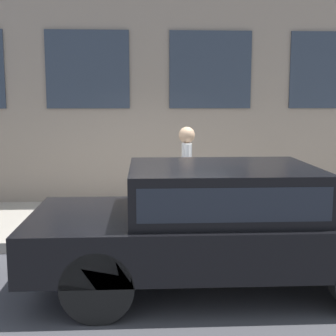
# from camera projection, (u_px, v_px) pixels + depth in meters

# --- Properties ---
(ground_plane) EXTENTS (80.00, 80.00, 0.00)m
(ground_plane) POSITION_uv_depth(u_px,v_px,m) (153.00, 252.00, 7.11)
(ground_plane) COLOR #47474C
(sidewalk) EXTENTS (2.86, 60.00, 0.17)m
(sidewalk) POSITION_uv_depth(u_px,v_px,m) (151.00, 222.00, 8.51)
(sidewalk) COLOR #A8A093
(sidewalk) RESTS_ON ground_plane
(building_facade) EXTENTS (0.33, 40.00, 8.58)m
(building_facade) POSITION_uv_depth(u_px,v_px,m) (149.00, 0.00, 9.46)
(building_facade) COLOR gray
(building_facade) RESTS_ON ground_plane
(fire_hydrant) EXTENTS (0.36, 0.47, 0.72)m
(fire_hydrant) POSITION_uv_depth(u_px,v_px,m) (149.00, 211.00, 7.46)
(fire_hydrant) COLOR gray
(fire_hydrant) RESTS_ON sidewalk
(person) EXTENTS (0.41, 0.27, 1.68)m
(person) POSITION_uv_depth(u_px,v_px,m) (187.00, 167.00, 7.80)
(person) COLOR #998466
(person) RESTS_ON sidewalk
(parked_car_black_near) EXTENTS (1.98, 4.60, 1.51)m
(parked_car_black_near) POSITION_uv_depth(u_px,v_px,m) (221.00, 218.00, 5.69)
(parked_car_black_near) COLOR black
(parked_car_black_near) RESTS_ON ground_plane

